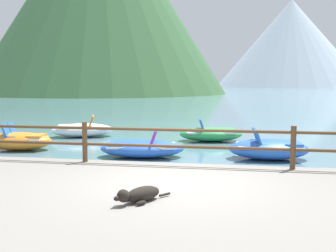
# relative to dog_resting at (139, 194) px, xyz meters

# --- Properties ---
(ground_plane) EXTENTS (200.00, 200.00, 0.00)m
(ground_plane) POSITION_rel_dog_resting_xyz_m (0.32, 41.37, -0.52)
(ground_plane) COLOR slate
(promenade_dock) EXTENTS (28.00, 8.00, 0.40)m
(promenade_dock) POSITION_rel_dog_resting_xyz_m (0.32, -0.83, -0.32)
(promenade_dock) COLOR gray
(promenade_dock) RESTS_ON ground
(dock_railing) EXTENTS (23.92, 0.12, 0.95)m
(dock_railing) POSITION_rel_dog_resting_xyz_m (0.32, 2.92, 0.46)
(dock_railing) COLOR brown
(dock_railing) RESTS_ON promenade_dock
(dog_resting) EXTENTS (0.76, 0.85, 0.26)m
(dog_resting) POSITION_rel_dog_resting_xyz_m (0.00, 0.00, 0.00)
(dog_resting) COLOR black
(dog_resting) RESTS_ON promenade_dock
(pedal_boat_0) EXTENTS (2.46, 1.58, 0.91)m
(pedal_boat_0) POSITION_rel_dog_resting_xyz_m (2.43, 6.13, -0.21)
(pedal_boat_0) COLOR blue
(pedal_boat_0) RESTS_ON ground
(pedal_boat_1) EXTENTS (2.28, 1.40, 0.91)m
(pedal_boat_1) POSITION_rel_dog_resting_xyz_m (-5.69, 6.29, -0.21)
(pedal_boat_1) COLOR orange
(pedal_boat_1) RESTS_ON ground
(pedal_boat_3) EXTENTS (2.82, 2.05, 0.88)m
(pedal_boat_3) POSITION_rel_dog_resting_xyz_m (-4.86, 9.72, -0.23)
(pedal_boat_3) COLOR white
(pedal_boat_3) RESTS_ON ground
(pedal_boat_5) EXTENTS (2.56, 1.61, 0.87)m
(pedal_boat_5) POSITION_rel_dog_resting_xyz_m (0.49, 9.43, -0.24)
(pedal_boat_5) COLOR green
(pedal_boat_5) RESTS_ON ground
(pedal_boat_6) EXTENTS (2.69, 1.66, 0.86)m
(pedal_boat_6) POSITION_rel_dog_resting_xyz_m (-1.38, 5.79, -0.25)
(pedal_boat_6) COLOR blue
(pedal_boat_6) RESTS_ON ground
(distant_peak) EXTENTS (52.33, 52.33, 30.80)m
(distant_peak) POSITION_rel_dog_resting_xyz_m (19.13, 146.42, 14.88)
(distant_peak) COLOR #9EADBC
(distant_peak) RESTS_ON ground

